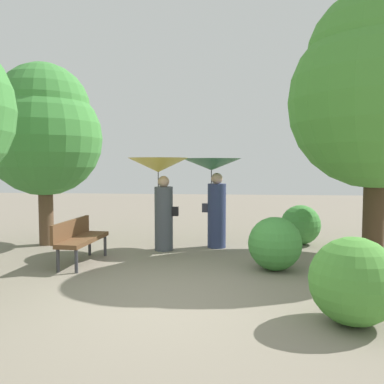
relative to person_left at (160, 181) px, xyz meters
name	(u,v)px	position (x,y,z in m)	size (l,w,h in m)	color
ground_plane	(164,301)	(0.66, -3.26, -1.53)	(40.00, 40.00, 0.00)	gray
person_left	(160,181)	(0.00, 0.00, 0.00)	(1.32, 1.32, 2.04)	#474C56
person_right	(213,182)	(1.15, 0.43, -0.04)	(1.34, 1.34, 2.03)	navy
park_bench	(79,237)	(-1.32, -1.34, -1.02)	(0.58, 1.53, 0.83)	#38383D
tree_near_left	(44,129)	(-2.78, 0.31, 1.17)	(2.65, 2.65, 4.22)	brown
tree_near_right	(378,87)	(4.47, -0.12, 1.90)	(3.54, 3.54, 5.43)	#42301E
bush_path_left	(301,225)	(3.19, 0.97, -1.07)	(0.93, 0.93, 0.93)	#428C3D
bush_path_right	(275,244)	(2.35, -1.45, -1.05)	(0.96, 0.96, 0.96)	#428C3D
bush_behind_bench	(354,281)	(3.02, -3.83, -1.01)	(1.04, 1.04, 1.04)	#4C9338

